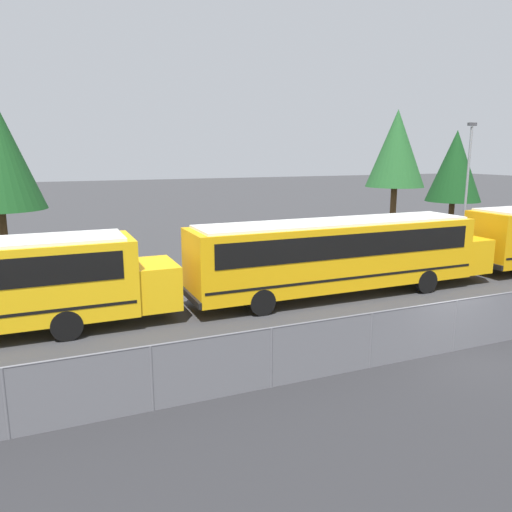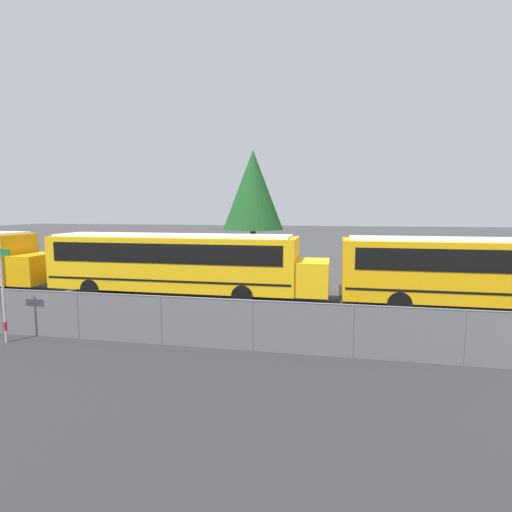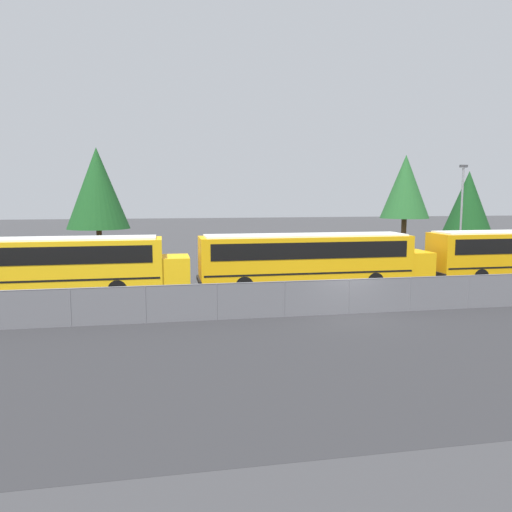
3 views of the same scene
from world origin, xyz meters
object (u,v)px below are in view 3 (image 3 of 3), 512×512
at_px(school_bus_1, 50,262).
at_px(tree_2, 468,202).
at_px(tree_1, 405,187).
at_px(tree_0, 97,188).
at_px(light_pole, 461,210).
at_px(school_bus_2, 311,256).

xyz_separation_m(school_bus_1, tree_2, (33.38, 13.31, 2.93)).
distance_m(school_bus_1, tree_1, 29.22).
height_order(school_bus_1, tree_0, tree_0).
height_order(light_pole, tree_1, tree_1).
height_order(tree_1, tree_2, tree_1).
xyz_separation_m(school_bus_2, tree_1, (11.97, 11.95, 4.24)).
xyz_separation_m(light_pole, tree_1, (-2.84, 3.94, 1.85)).
bearing_deg(tree_0, school_bus_2, -45.84).
distance_m(tree_1, tree_2, 7.27).
distance_m(school_bus_1, tree_2, 36.05).
distance_m(school_bus_1, light_pole, 30.36).
height_order(tree_0, tree_1, tree_0).
bearing_deg(tree_2, school_bus_2, -144.66).
xyz_separation_m(school_bus_1, tree_0, (0.90, 13.79, 4.08)).
height_order(school_bus_2, light_pole, light_pole).
bearing_deg(light_pole, tree_0, 168.22).
distance_m(school_bus_2, light_pole, 17.00).
xyz_separation_m(light_pole, tree_0, (-28.32, 5.91, 1.69)).
distance_m(tree_0, tree_1, 25.56).
relative_size(tree_1, tree_2, 1.16).
xyz_separation_m(school_bus_2, tree_0, (-13.52, 13.92, 4.08)).
relative_size(light_pole, tree_0, 0.85).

